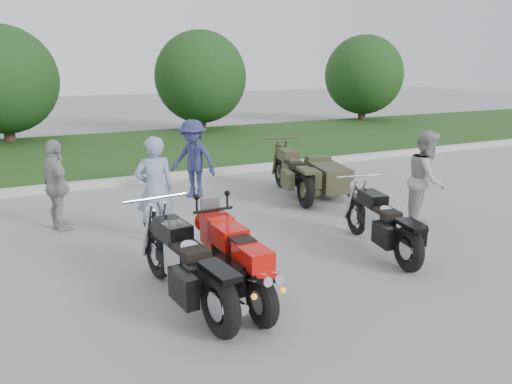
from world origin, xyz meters
name	(u,v)px	position (x,y,z in m)	size (l,w,h in m)	color
ground	(272,273)	(0.00, 0.00, 0.00)	(80.00, 80.00, 0.00)	gray
curb	(154,178)	(0.00, 6.00, 0.07)	(60.00, 0.30, 0.15)	#B9B7AE
grass_strip	(119,151)	(0.00, 10.15, 0.07)	(60.00, 8.00, 0.14)	#28511B
tree_mid_left	(3,80)	(-3.00, 13.50, 2.19)	(3.60, 3.60, 4.00)	#3F2B1C
tree_mid_right	(201,77)	(4.00, 13.50, 2.19)	(3.60, 3.60, 4.00)	#3F2B1C
tree_far_right	(364,75)	(12.00, 13.50, 2.19)	(3.60, 3.60, 4.00)	#3F2B1C
sportbike_red	(236,259)	(-0.77, -0.56, 0.54)	(0.33, 1.94, 0.92)	black
cruiser_left	(189,269)	(-1.30, -0.43, 0.48)	(0.54, 2.42, 0.93)	black
cruiser_right	(384,226)	(1.82, -0.09, 0.43)	(0.56, 2.17, 0.84)	black
cruiser_sidecar	(314,176)	(2.66, 3.12, 0.45)	(1.53, 2.45, 0.95)	black
person_stripe	(155,189)	(-1.04, 1.94, 0.84)	(0.61, 0.40, 1.68)	#7C8EA9
person_grey	(426,179)	(3.31, 0.62, 0.83)	(0.81, 0.63, 1.66)	#999993
person_denim	(193,159)	(0.38, 4.19, 0.82)	(1.05, 0.61, 1.63)	navy
person_back	(57,186)	(-2.37, 3.17, 0.77)	(0.91, 0.38, 1.55)	#999894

